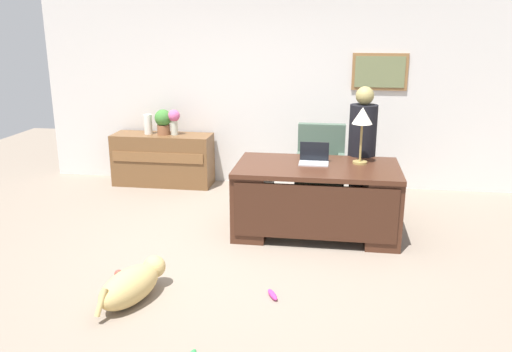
% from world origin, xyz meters
% --- Properties ---
extents(ground_plane, '(12.00, 12.00, 0.00)m').
position_xyz_m(ground_plane, '(0.00, 0.00, 0.00)').
color(ground_plane, gray).
extents(back_wall, '(7.00, 0.16, 2.70)m').
position_xyz_m(back_wall, '(0.01, 2.60, 1.35)').
color(back_wall, silver).
rests_on(back_wall, ground_plane).
extents(desk, '(1.77, 1.00, 0.78)m').
position_xyz_m(desk, '(0.58, 0.68, 0.42)').
color(desk, '#422316').
rests_on(desk, ground_plane).
extents(credenza, '(1.42, 0.50, 0.74)m').
position_xyz_m(credenza, '(-1.70, 2.25, 0.37)').
color(credenza, brown).
rests_on(credenza, ground_plane).
extents(armchair, '(0.60, 0.59, 1.04)m').
position_xyz_m(armchair, '(0.59, 1.64, 0.47)').
color(armchair, '#475B4C').
rests_on(armchair, ground_plane).
extents(person_standing, '(0.32, 0.32, 1.58)m').
position_xyz_m(person_standing, '(1.07, 1.27, 0.81)').
color(person_standing, '#262323').
rests_on(person_standing, ground_plane).
extents(dog_lying, '(0.50, 0.80, 0.30)m').
position_xyz_m(dog_lying, '(-0.88, -1.06, 0.15)').
color(dog_lying, tan).
rests_on(dog_lying, ground_plane).
extents(laptop, '(0.32, 0.22, 0.22)m').
position_xyz_m(laptop, '(0.53, 0.81, 0.84)').
color(laptop, '#B2B5BA').
rests_on(laptop, desk).
extents(desk_lamp, '(0.22, 0.22, 0.62)m').
position_xyz_m(desk_lamp, '(1.04, 0.87, 1.27)').
color(desk_lamp, '#9E8447').
rests_on(desk_lamp, desk).
extents(vase_with_flowers, '(0.17, 0.17, 0.36)m').
position_xyz_m(vase_with_flowers, '(-1.51, 2.25, 0.97)').
color(vase_with_flowers, beige).
rests_on(vase_with_flowers, credenza).
extents(vase_empty, '(0.12, 0.12, 0.28)m').
position_xyz_m(vase_empty, '(-1.89, 2.25, 0.88)').
color(vase_empty, silver).
rests_on(vase_empty, credenza).
extents(potted_plant, '(0.24, 0.24, 0.36)m').
position_xyz_m(potted_plant, '(-1.67, 2.25, 0.94)').
color(potted_plant, brown).
rests_on(potted_plant, credenza).
extents(dog_toy_ball, '(0.08, 0.08, 0.08)m').
position_xyz_m(dog_toy_ball, '(-1.18, -0.67, 0.04)').
color(dog_toy_ball, '#E53F33').
rests_on(dog_toy_ball, ground_plane).
extents(dog_toy_plush, '(0.13, 0.19, 0.05)m').
position_xyz_m(dog_toy_plush, '(0.27, -0.82, 0.03)').
color(dog_toy_plush, '#D8338C').
rests_on(dog_toy_plush, ground_plane).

